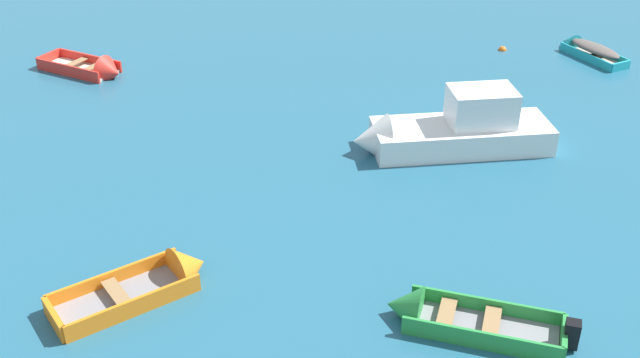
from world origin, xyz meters
TOP-DOWN VIEW (x-y plane):
  - rowboat_green_near_camera at (2.08, 12.41)m, footprint 4.63×3.08m
  - rowboat_red_far_right at (-8.40, 30.77)m, footprint 4.22×3.62m
  - rowboat_orange_cluster_outer at (-5.07, 15.02)m, footprint 4.46×3.20m
  - rowboat_turquoise_cluster_inner at (14.15, 29.92)m, footprint 2.25×3.88m
  - motor_launch_white_distant_center at (4.92, 21.66)m, footprint 7.20×2.36m
  - mooring_buoy_trailing at (10.53, 31.11)m, footprint 0.39×0.39m

SIDE VIEW (x-z plane):
  - mooring_buoy_trailing at x=10.53m, z-range -0.19..0.19m
  - rowboat_red_far_right at x=-8.40m, z-range -0.45..0.92m
  - rowboat_orange_cluster_outer at x=-5.07m, z-range -0.46..0.93m
  - rowboat_green_near_camera at x=2.08m, z-range -0.39..0.87m
  - rowboat_turquoise_cluster_inner at x=14.15m, z-range -0.21..0.84m
  - motor_launch_white_distant_center at x=4.92m, z-range -0.60..2.08m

